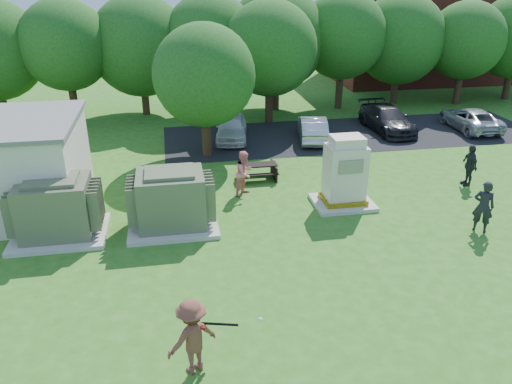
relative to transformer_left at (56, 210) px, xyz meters
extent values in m
plane|color=#2D6619|center=(6.50, -4.50, -0.97)|extent=(120.00, 120.00, 0.00)
cube|color=maroon|center=(24.50, 22.50, 3.03)|extent=(15.00, 8.00, 8.00)
cube|color=#232326|center=(13.50, 9.00, -0.96)|extent=(20.00, 6.00, 0.01)
cube|color=beige|center=(0.00, 0.00, -0.89)|extent=(3.00, 2.40, 0.15)
cube|color=#586045|center=(0.00, 0.00, 0.08)|extent=(2.20, 1.80, 1.80)
cube|color=#586045|center=(0.00, 0.00, 1.04)|extent=(1.60, 1.30, 0.12)
cube|color=#586045|center=(-1.27, 0.00, 0.11)|extent=(0.32, 1.50, 1.35)
cube|color=#586045|center=(1.27, 0.00, 0.11)|extent=(0.32, 1.50, 1.35)
cube|color=beige|center=(3.70, 0.00, -0.89)|extent=(3.00, 2.40, 0.15)
cube|color=#566244|center=(3.70, 0.00, 0.08)|extent=(2.20, 1.80, 1.80)
cube|color=#566244|center=(3.70, 0.00, 1.04)|extent=(1.60, 1.30, 0.12)
cube|color=#566244|center=(2.43, 0.00, 0.11)|extent=(0.32, 1.50, 1.35)
cube|color=#566244|center=(4.97, 0.00, 0.11)|extent=(0.32, 1.50, 1.35)
cube|color=beige|center=(10.02, 0.66, -0.90)|extent=(2.19, 1.80, 0.15)
cube|color=yellow|center=(10.02, 0.66, -0.73)|extent=(1.55, 1.25, 0.18)
cube|color=beige|center=(10.02, 0.66, 0.36)|extent=(1.40, 1.10, 1.99)
cube|color=beige|center=(10.02, 0.66, 1.53)|extent=(1.15, 0.90, 0.35)
cube|color=gray|center=(10.02, 0.08, 0.76)|extent=(0.90, 0.04, 0.50)
cube|color=black|center=(7.34, 3.68, -0.33)|extent=(1.57, 0.61, 0.05)
cube|color=black|center=(7.34, 4.16, -0.59)|extent=(1.57, 0.22, 0.04)
cube|color=black|center=(7.34, 3.20, -0.59)|extent=(1.57, 0.22, 0.04)
cube|color=black|center=(6.67, 3.68, -0.65)|extent=(0.07, 1.18, 0.64)
cube|color=black|center=(8.02, 3.68, -0.65)|extent=(0.07, 1.18, 0.64)
imported|color=brown|center=(3.97, -6.86, -0.07)|extent=(1.34, 1.11, 1.80)
imported|color=black|center=(13.88, -2.13, -0.07)|extent=(0.79, 0.74, 1.81)
imported|color=#E4797A|center=(6.55, 2.25, -0.08)|extent=(1.09, 1.09, 1.78)
imported|color=#27282D|center=(15.66, 1.58, -0.12)|extent=(0.48, 1.02, 1.70)
imported|color=silver|center=(6.97, 9.20, -0.32)|extent=(2.13, 4.02, 1.30)
imported|color=#B7B7BC|center=(11.06, 8.41, -0.35)|extent=(2.02, 3.96, 1.25)
imported|color=black|center=(15.51, 9.25, -0.31)|extent=(2.02, 4.64, 1.33)
imported|color=#B5B5BA|center=(20.12, 8.70, -0.38)|extent=(2.10, 4.32, 1.18)
cylinder|color=black|center=(4.54, -6.89, 0.21)|extent=(0.84, 0.27, 0.06)
cylinder|color=maroon|center=(4.15, -6.96, 0.21)|extent=(0.23, 0.12, 0.06)
sphere|color=white|center=(5.44, -6.95, 0.25)|extent=(0.09, 0.09, 0.09)
cylinder|color=#47301E|center=(-5.50, 14.90, 0.23)|extent=(0.44, 0.44, 2.40)
cylinder|color=#47301E|center=(-1.50, 14.30, 0.43)|extent=(0.44, 0.44, 2.80)
sphere|color=#235B1C|center=(-1.50, 14.30, 3.33)|extent=(5.00, 5.00, 5.00)
cylinder|color=#47301E|center=(2.50, 15.10, 0.18)|extent=(0.44, 0.44, 2.30)
sphere|color=#235B1C|center=(2.50, 15.10, 3.07)|extent=(5.80, 5.80, 5.80)
cylinder|color=#47301E|center=(6.50, 14.20, 0.38)|extent=(0.44, 0.44, 2.70)
sphere|color=#235B1C|center=(6.50, 14.20, 3.35)|extent=(5.40, 5.40, 5.40)
cylinder|color=#47301E|center=(10.50, 14.80, 0.28)|extent=(0.44, 0.44, 2.50)
sphere|color=#235B1C|center=(10.50, 14.80, 3.33)|extent=(6.00, 6.00, 6.00)
cylinder|color=#47301E|center=(14.50, 14.40, 0.48)|extent=(0.44, 0.44, 2.90)
sphere|color=#235B1C|center=(14.50, 14.40, 3.49)|extent=(5.20, 5.20, 5.20)
cylinder|color=#47301E|center=(18.50, 15.00, 0.23)|extent=(0.44, 0.44, 2.40)
sphere|color=#235B1C|center=(18.50, 15.00, 3.11)|extent=(5.60, 5.60, 5.60)
cylinder|color=#47301E|center=(22.50, 14.10, 0.33)|extent=(0.44, 0.44, 2.60)
sphere|color=#235B1C|center=(22.50, 14.10, 3.07)|extent=(4.80, 4.80, 4.80)
cylinder|color=#47301E|center=(26.50, 14.70, 0.28)|extent=(0.44, 0.44, 2.50)
cylinder|color=#47301E|center=(5.50, 7.00, 0.23)|extent=(0.44, 0.44, 2.40)
sphere|color=#235B1C|center=(5.50, 7.00, 2.81)|extent=(4.60, 4.60, 4.60)
cylinder|color=#47301E|center=(9.50, 12.00, 0.33)|extent=(0.44, 0.44, 2.60)
sphere|color=#235B1C|center=(9.50, 12.00, 3.19)|extent=(5.20, 5.20, 5.20)
camera|label=1|loc=(3.81, -15.44, 7.11)|focal=35.00mm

